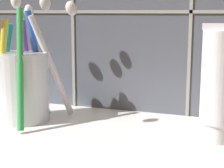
# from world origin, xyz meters

# --- Properties ---
(sink_counter) EXTENTS (0.77, 0.33, 0.02)m
(sink_counter) POSITION_xyz_m (0.00, 0.00, 0.01)
(sink_counter) COLOR white
(sink_counter) RESTS_ON ground
(toothbrush_cup) EXTENTS (0.13, 0.14, 0.19)m
(toothbrush_cup) POSITION_xyz_m (-0.21, 0.06, 0.08)
(toothbrush_cup) COLOR silver
(toothbrush_cup) RESTS_ON sink_counter
(toothpaste_tube) EXTENTS (0.04, 0.04, 0.15)m
(toothpaste_tube) POSITION_xyz_m (0.07, 0.05, 0.09)
(toothpaste_tube) COLOR white
(toothpaste_tube) RESTS_ON sink_counter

